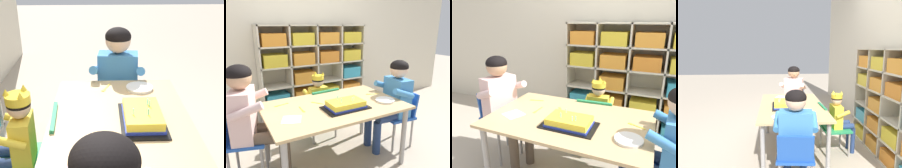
{
  "view_description": "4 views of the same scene",
  "coord_description": "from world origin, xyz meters",
  "views": [
    {
      "loc": [
        -1.42,
        0.1,
        1.48
      ],
      "look_at": [
        0.05,
        0.05,
        0.84
      ],
      "focal_mm": 48.84,
      "sensor_mm": 36.0,
      "label": 1
    },
    {
      "loc": [
        -0.87,
        -1.62,
        1.33
      ],
      "look_at": [
        0.08,
        0.07,
        0.79
      ],
      "focal_mm": 33.8,
      "sensor_mm": 36.0,
      "label": 2
    },
    {
      "loc": [
        0.58,
        -1.43,
        1.36
      ],
      "look_at": [
        -0.05,
        0.02,
        0.88
      ],
      "focal_mm": 34.28,
      "sensor_mm": 36.0,
      "label": 3
    },
    {
      "loc": [
        2.5,
        -0.2,
        1.34
      ],
      "look_at": [
        -0.04,
        -0.02,
        0.88
      ],
      "focal_mm": 32.44,
      "sensor_mm": 36.0,
      "label": 4
    }
  ],
  "objects": [
    {
      "name": "birthday_cake_on_tray",
      "position": [
        0.05,
        -0.12,
        0.65
      ],
      "size": [
        0.4,
        0.25,
        0.11
      ],
      "color": "black",
      "rests_on": "activity_table"
    },
    {
      "name": "classroom_chair_blue",
      "position": [
        0.09,
        0.49,
        0.37
      ],
      "size": [
        0.38,
        0.38,
        0.64
      ],
      "rotation": [
        0.0,
        0.0,
        3.2
      ],
      "color": "#238451",
      "rests_on": "ground"
    },
    {
      "name": "classroom_chair_guest_side",
      "position": [
        0.82,
        -0.03,
        0.38
      ],
      "size": [
        0.36,
        0.37,
        0.62
      ],
      "rotation": [
        0.0,
        0.0,
        -1.67
      ],
      "color": "#1E4CA8",
      "rests_on": "ground"
    },
    {
      "name": "paper_plate_stack",
      "position": [
        0.48,
        -0.16,
        0.62
      ],
      "size": [
        0.18,
        0.18,
        0.02
      ],
      "primitive_type": "cylinder",
      "color": "white",
      "rests_on": "activity_table"
    },
    {
      "name": "fork_near_cake_tray",
      "position": [
        0.5,
        0.07,
        0.62
      ],
      "size": [
        0.13,
        0.07,
        0.0
      ],
      "rotation": [
        0.0,
        0.0,
        5.89
      ],
      "color": "yellow",
      "rests_on": "activity_table"
    },
    {
      "name": "fork_near_child_seat",
      "position": [
        -0.12,
        0.11,
        0.62
      ],
      "size": [
        0.09,
        0.11,
        0.0
      ],
      "rotation": [
        0.0,
        0.0,
        5.37
      ],
      "color": "yellow",
      "rests_on": "activity_table"
    },
    {
      "name": "guest_at_table_side",
      "position": [
        0.71,
        -0.02,
        0.59
      ],
      "size": [
        0.45,
        0.43,
        0.98
      ],
      "rotation": [
        0.0,
        0.0,
        -1.67
      ],
      "color": "#3D7FBC",
      "rests_on": "ground"
    },
    {
      "name": "fork_by_napkin",
      "position": [
        -0.31,
        0.03,
        0.62
      ],
      "size": [
        0.02,
        0.14,
        0.0
      ],
      "rotation": [
        0.0,
        0.0,
        1.53
      ],
      "color": "yellow",
      "rests_on": "activity_table"
    },
    {
      "name": "activity_table",
      "position": [
        0.0,
        0.0,
        0.55
      ],
      "size": [
        1.27,
        0.8,
        0.62
      ],
      "color": "tan",
      "rests_on": "ground"
    },
    {
      "name": "child_with_crown",
      "position": [
        0.08,
        0.6,
        0.5
      ],
      "size": [
        0.31,
        0.31,
        0.81
      ],
      "rotation": [
        0.0,
        0.0,
        3.2
      ],
      "color": "yellow",
      "rests_on": "ground"
    }
  ]
}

